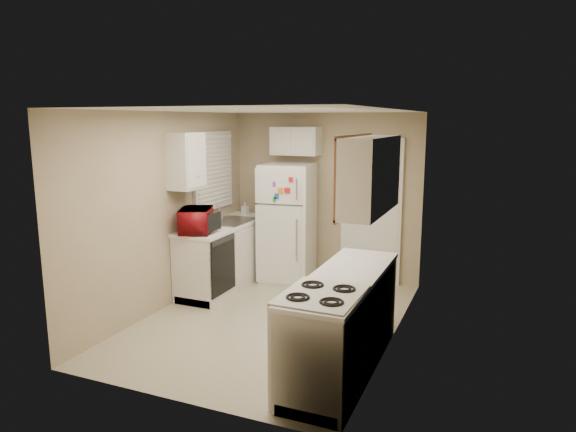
% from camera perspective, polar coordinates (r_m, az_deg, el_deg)
% --- Properties ---
extents(floor, '(3.80, 3.80, 0.00)m').
position_cam_1_polar(floor, '(6.11, -1.85, -11.47)').
color(floor, beige).
rests_on(floor, ground).
extents(ceiling, '(3.80, 3.80, 0.00)m').
position_cam_1_polar(ceiling, '(5.67, -1.99, 11.64)').
color(ceiling, white).
rests_on(ceiling, floor).
extents(wall_left, '(3.80, 3.80, 0.00)m').
position_cam_1_polar(wall_left, '(6.47, -13.26, 0.56)').
color(wall_left, tan).
rests_on(wall_left, floor).
extents(wall_right, '(3.80, 3.80, 0.00)m').
position_cam_1_polar(wall_right, '(5.35, 11.85, -1.46)').
color(wall_right, tan).
rests_on(wall_right, floor).
extents(wall_back, '(2.80, 2.80, 0.00)m').
position_cam_1_polar(wall_back, '(7.52, 4.13, 2.19)').
color(wall_back, tan).
rests_on(wall_back, floor).
extents(wall_front, '(2.80, 2.80, 0.00)m').
position_cam_1_polar(wall_front, '(4.17, -12.90, -4.96)').
color(wall_front, tan).
rests_on(wall_front, floor).
extents(left_counter, '(0.60, 1.80, 0.90)m').
position_cam_1_polar(left_counter, '(7.21, -6.87, -4.30)').
color(left_counter, silver).
rests_on(left_counter, floor).
extents(dishwasher, '(0.03, 0.58, 0.72)m').
position_cam_1_polar(dishwasher, '(6.56, -7.25, -5.47)').
color(dishwasher, black).
rests_on(dishwasher, floor).
extents(sink, '(0.54, 0.74, 0.16)m').
position_cam_1_polar(sink, '(7.25, -6.36, -0.89)').
color(sink, gray).
rests_on(sink, left_counter).
extents(microwave, '(0.63, 0.51, 0.37)m').
position_cam_1_polar(microwave, '(6.56, -10.16, -0.52)').
color(microwave, maroon).
rests_on(microwave, left_counter).
extents(soap_bottle, '(0.10, 0.10, 0.19)m').
position_cam_1_polar(soap_bottle, '(7.70, -4.79, 0.88)').
color(soap_bottle, white).
rests_on(soap_bottle, left_counter).
extents(window_blinds, '(0.10, 0.98, 1.08)m').
position_cam_1_polar(window_blinds, '(7.26, -8.28, 5.00)').
color(window_blinds, silver).
rests_on(window_blinds, wall_left).
extents(upper_cabinet_left, '(0.30, 0.45, 0.70)m').
position_cam_1_polar(upper_cabinet_left, '(6.49, -11.27, 6.02)').
color(upper_cabinet_left, silver).
rests_on(upper_cabinet_left, wall_left).
extents(refrigerator, '(0.76, 0.75, 1.69)m').
position_cam_1_polar(refrigerator, '(7.34, -0.01, -0.78)').
color(refrigerator, white).
rests_on(refrigerator, floor).
extents(cabinet_over_fridge, '(0.70, 0.30, 0.40)m').
position_cam_1_polar(cabinet_over_fridge, '(7.44, 0.88, 8.33)').
color(cabinet_over_fridge, silver).
rests_on(cabinet_over_fridge, wall_back).
extents(interior_door, '(0.86, 0.06, 2.08)m').
position_cam_1_polar(interior_door, '(7.32, 9.21, 0.42)').
color(interior_door, white).
rests_on(interior_door, floor).
extents(right_counter, '(0.60, 2.00, 0.90)m').
position_cam_1_polar(right_counter, '(4.89, 6.14, -11.65)').
color(right_counter, silver).
rests_on(right_counter, floor).
extents(stove, '(0.63, 0.77, 0.92)m').
position_cam_1_polar(stove, '(4.38, 3.68, -14.23)').
color(stove, white).
rests_on(stove, floor).
extents(upper_cabinet_right, '(0.30, 1.20, 0.70)m').
position_cam_1_polar(upper_cabinet_right, '(4.81, 9.21, 4.52)').
color(upper_cabinet_right, silver).
rests_on(upper_cabinet_right, wall_right).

